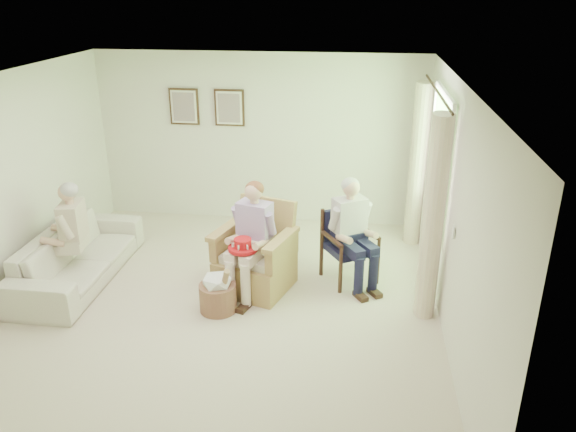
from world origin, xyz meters
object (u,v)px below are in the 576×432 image
Objects in this scene: person_dark at (351,226)px; red_hat at (243,246)px; sofa at (78,256)px; person_sofa at (68,229)px; wicker_armchair at (256,262)px; person_wicker at (252,232)px; hatbox at (218,292)px; wood_armchair at (350,242)px.

red_hat is at bearing 174.25° from person_dark.
sofa is 1.70× the size of person_sofa.
wicker_armchair is 2.26m from sofa.
person_wicker is at bearing 167.71° from person_dark.
hatbox is (1.93, -0.52, -0.08)m from sofa.
sofa reaches higher than hatbox.
wood_armchair is 0.32m from person_dark.
person_dark is 2.12× the size of hatbox.
wicker_armchair is 3.16× the size of red_hat.
wicker_armchair is at bearing 76.75° from red_hat.
person_wicker is at bearing 67.72° from red_hat.
red_hat is (2.18, -0.25, 0.39)m from sofa.
person_sofa is at bearing 158.40° from wood_armchair.
person_dark is at bearing 37.25° from person_wicker.
sofa is at bearing 173.41° from red_hat.
hatbox is at bearing -101.34° from wicker_armchair.
person_sofa reaches higher than wicker_armchair.
person_dark is at bearing -84.19° from sofa.
wood_armchair reaches higher than red_hat.
wood_armchair is at bearing 31.55° from red_hat.
person_wicker is 1.03× the size of person_dark.
red_hat is at bearing 76.53° from person_sofa.
wood_armchair is at bearing 43.61° from person_wicker.
red_hat is at bearing -85.64° from wicker_armchair.
person_wicker is (0.00, -0.14, 0.46)m from wicker_armchair.
red_hat reaches higher than hatbox.
wood_armchair is at bearing 37.56° from wicker_armchair.
sofa is 2.00m from hatbox.
person_wicker is 0.79m from hatbox.
wood_armchair is 1.30m from person_wicker.
person_wicker reaches higher than wicker_armchair.
person_wicker reaches higher than hatbox.
wood_armchair is 0.69× the size of person_sofa.
person_wicker is 2.19× the size of hatbox.
wood_armchair is 0.67× the size of person_dark.
sofa is 0.44m from person_sofa.
person_sofa is at bearing 168.54° from hatbox.
person_sofa reaches higher than red_hat.
red_hat is (-0.08, -0.19, -0.09)m from person_wicker.
person_dark is (3.40, 0.35, 0.45)m from sofa.
person_dark is at bearing 26.18° from red_hat.
person_dark reaches higher than sofa.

